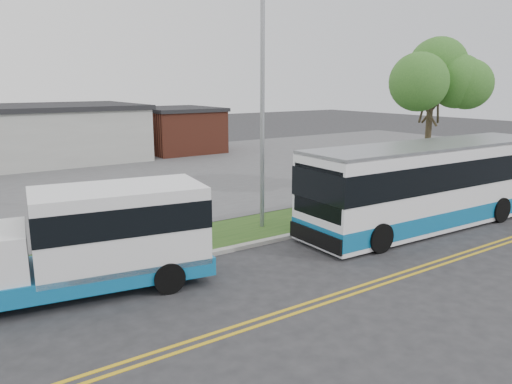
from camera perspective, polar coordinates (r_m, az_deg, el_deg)
ground at (r=17.24m, az=-2.07°, el=-7.98°), size 140.00×140.00×0.00m
lane_line_north at (r=14.40m, az=6.44°, el=-12.32°), size 70.00×0.12×0.01m
lane_line_south at (r=14.19m, az=7.25°, el=-12.72°), size 70.00×0.12×0.01m
curb at (r=18.10m, az=-3.97°, el=-6.75°), size 80.00×0.30×0.15m
verge at (r=19.60m, az=-6.68°, el=-5.37°), size 80.00×3.30×0.10m
parking_lot at (r=32.39m, az=-18.55°, el=1.18°), size 80.00×25.00×0.10m
brick_wing at (r=44.21m, az=-8.92°, el=7.03°), size 6.30×7.30×3.90m
tree_east at (r=28.13m, az=19.50°, el=12.14°), size 5.20×5.20×8.33m
streetlight_near at (r=20.12m, az=0.85°, el=10.21°), size 0.35×1.53×9.50m
shuttle_bus at (r=15.30m, az=-18.11°, el=-4.89°), size 8.19×3.78×3.03m
transit_bus at (r=22.40m, az=19.44°, el=0.84°), size 12.80×3.42×3.53m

